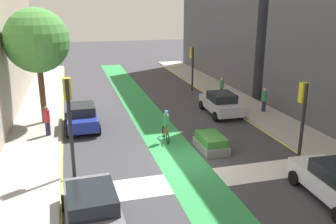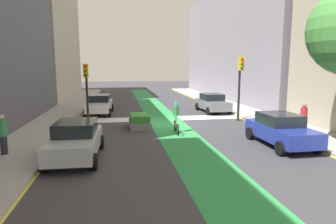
% 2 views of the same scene
% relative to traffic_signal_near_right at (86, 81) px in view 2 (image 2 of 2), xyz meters
% --- Properties ---
extents(ground_plane, '(120.00, 120.00, 0.00)m').
position_rel_traffic_signal_near_right_xyz_m(ground_plane, '(-5.20, 1.65, -2.84)').
color(ground_plane, '#38383D').
extents(bike_lane_paint, '(2.40, 60.00, 0.01)m').
position_rel_traffic_signal_near_right_xyz_m(bike_lane_paint, '(-5.45, 1.65, -2.84)').
color(bike_lane_paint, '#2D8C47').
rests_on(bike_lane_paint, ground_plane).
extents(crosswalk_band, '(12.00, 1.80, 0.01)m').
position_rel_traffic_signal_near_right_xyz_m(crosswalk_band, '(-5.20, -0.35, -2.84)').
color(crosswalk_band, silver).
rests_on(crosswalk_band, ground_plane).
extents(sidewalk_left, '(3.00, 60.00, 0.15)m').
position_rel_traffic_signal_near_right_xyz_m(sidewalk_left, '(-12.70, 1.65, -2.77)').
color(sidewalk_left, '#9E9E99').
rests_on(sidewalk_left, ground_plane).
extents(curb_stripe_left, '(0.16, 60.00, 0.01)m').
position_rel_traffic_signal_near_right_xyz_m(curb_stripe_left, '(-11.20, 1.65, -2.84)').
color(curb_stripe_left, yellow).
rests_on(curb_stripe_left, ground_plane).
extents(sidewalk_right, '(3.00, 60.00, 0.15)m').
position_rel_traffic_signal_near_right_xyz_m(sidewalk_right, '(2.30, 1.65, -2.77)').
color(sidewalk_right, '#9E9E99').
rests_on(sidewalk_right, ground_plane).
extents(curb_stripe_right, '(0.16, 60.00, 0.01)m').
position_rel_traffic_signal_near_right_xyz_m(curb_stripe_right, '(0.80, 1.65, -2.84)').
color(curb_stripe_right, yellow).
rests_on(curb_stripe_right, ground_plane).
extents(traffic_signal_near_right, '(0.35, 0.52, 4.04)m').
position_rel_traffic_signal_near_right_xyz_m(traffic_signal_near_right, '(0.00, 0.00, 0.00)').
color(traffic_signal_near_right, black).
rests_on(traffic_signal_near_right, ground_plane).
extents(traffic_signal_near_left, '(0.35, 0.52, 4.53)m').
position_rel_traffic_signal_near_right_xyz_m(traffic_signal_near_left, '(-10.60, 1.53, 0.32)').
color(traffic_signal_near_left, black).
rests_on(traffic_signal_near_left, ground_plane).
extents(car_silver_right_far, '(2.14, 4.26, 1.57)m').
position_rel_traffic_signal_near_right_xyz_m(car_silver_right_far, '(-0.37, 8.53, -2.04)').
color(car_silver_right_far, '#B2B7BF').
rests_on(car_silver_right_far, ground_plane).
extents(car_grey_left_near, '(2.14, 4.26, 1.57)m').
position_rel_traffic_signal_near_right_xyz_m(car_grey_left_near, '(-10.06, -2.80, -2.04)').
color(car_grey_left_near, slate).
rests_on(car_grey_left_near, ground_plane).
extents(car_blue_left_far, '(2.05, 4.21, 1.57)m').
position_rel_traffic_signal_near_right_xyz_m(car_blue_left_far, '(-9.96, 8.07, -2.04)').
color(car_blue_left_far, navy).
rests_on(car_blue_left_far, ground_plane).
extents(car_white_right_near, '(2.19, 4.28, 1.57)m').
position_rel_traffic_signal_near_right_xyz_m(car_white_right_near, '(-0.61, -3.43, -2.04)').
color(car_white_right_near, silver).
rests_on(car_white_right_near, ground_plane).
extents(cyclist_in_lane, '(0.32, 1.73, 1.86)m').
position_rel_traffic_signal_near_right_xyz_m(cyclist_in_lane, '(-5.44, 4.56, -1.87)').
color(cyclist_in_lane, black).
rests_on(cyclist_in_lane, ground_plane).
extents(pedestrian_sidewalk_right_a, '(0.34, 0.34, 1.70)m').
position_rel_traffic_signal_near_right_xyz_m(pedestrian_sidewalk_right_a, '(2.67, 7.88, -1.82)').
color(pedestrian_sidewalk_right_a, '#262638').
rests_on(pedestrian_sidewalk_right_a, sidewalk_right).
extents(pedestrian_sidewalk_left_a, '(0.34, 0.34, 1.76)m').
position_rel_traffic_signal_near_right_xyz_m(pedestrian_sidewalk_left_a, '(-11.94, 6.94, -1.79)').
color(pedestrian_sidewalk_left_a, '#262638').
rests_on(pedestrian_sidewalk_left_a, sidewalk_left).
extents(median_planter, '(1.31, 2.20, 0.85)m').
position_rel_traffic_signal_near_right_xyz_m(median_planter, '(-3.45, 2.68, -2.44)').
color(median_planter, slate).
rests_on(median_planter, ground_plane).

